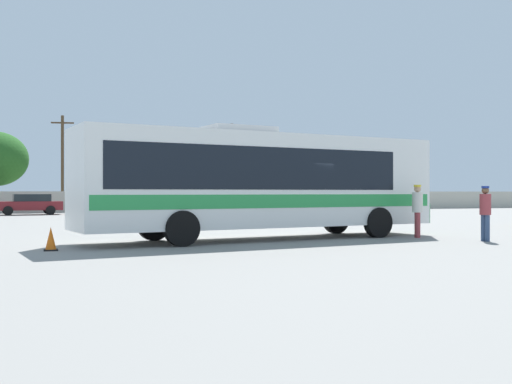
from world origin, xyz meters
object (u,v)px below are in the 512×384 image
at_px(parked_car_second_maroon, 29,204).
at_px(roadside_tree_midleft, 123,154).
at_px(attendant_by_bus_door, 417,208).
at_px(coach_bus_white_green, 260,180).
at_px(passenger_waiting_on_apron, 485,210).
at_px(traffic_cone_on_apron, 51,239).
at_px(utility_pole_near, 232,165).
at_px(utility_pole_far, 62,161).

xyz_separation_m(parked_car_second_maroon, roadside_tree_midleft, (7.75, 9.80, 4.17)).
height_order(attendant_by_bus_door, parked_car_second_maroon, attendant_by_bus_door).
bearing_deg(parked_car_second_maroon, coach_bus_white_green, -74.33).
bearing_deg(passenger_waiting_on_apron, roadside_tree_midleft, 98.80).
xyz_separation_m(attendant_by_bus_door, traffic_cone_on_apron, (-11.97, -0.58, -0.73)).
bearing_deg(utility_pole_near, roadside_tree_midleft, 155.73).
bearing_deg(utility_pole_far, coach_bus_white_green, -81.68).
height_order(utility_pole_near, utility_pole_far, utility_pole_far).
relative_size(passenger_waiting_on_apron, utility_pole_far, 0.23).
bearing_deg(coach_bus_white_green, utility_pole_far, 98.32).
bearing_deg(roadside_tree_midleft, coach_bus_white_green, -90.69).
bearing_deg(parked_car_second_maroon, attendant_by_bus_door, -65.04).
bearing_deg(roadside_tree_midleft, attendant_by_bus_door, -82.43).
bearing_deg(coach_bus_white_green, roadside_tree_midleft, 89.31).
height_order(attendant_by_bus_door, roadside_tree_midleft, roadside_tree_midleft).
bearing_deg(traffic_cone_on_apron, passenger_waiting_on_apron, -6.37).
distance_m(utility_pole_far, roadside_tree_midleft, 6.00).
xyz_separation_m(attendant_by_bus_door, parked_car_second_maroon, (-12.68, 27.24, -0.27)).
relative_size(attendant_by_bus_door, traffic_cone_on_apron, 2.85).
bearing_deg(traffic_cone_on_apron, parked_car_second_maroon, 91.46).
relative_size(passenger_waiting_on_apron, traffic_cone_on_apron, 2.75).
distance_m(utility_pole_near, utility_pole_far, 14.15).
xyz_separation_m(coach_bus_white_green, passenger_waiting_on_apron, (6.48, -3.17, -0.96)).
relative_size(utility_pole_near, utility_pole_far, 0.97).
bearing_deg(utility_pole_near, parked_car_second_maroon, -160.65).
bearing_deg(utility_pole_far, attendant_by_bus_door, -73.44).
distance_m(attendant_by_bus_door, utility_pole_far, 35.91).
distance_m(parked_car_second_maroon, utility_pole_far, 8.19).
bearing_deg(utility_pole_far, roadside_tree_midleft, 27.38).
relative_size(utility_pole_near, roadside_tree_midleft, 1.03).
xyz_separation_m(utility_pole_far, roadside_tree_midleft, (5.28, 2.73, 0.84)).
xyz_separation_m(roadside_tree_midleft, traffic_cone_on_apron, (-7.04, -37.61, -4.62)).
bearing_deg(attendant_by_bus_door, coach_bus_white_green, 168.09).
height_order(coach_bus_white_green, roadside_tree_midleft, roadside_tree_midleft).
height_order(parked_car_second_maroon, roadside_tree_midleft, roadside_tree_midleft).
bearing_deg(utility_pole_far, passenger_waiting_on_apron, -72.69).
bearing_deg(parked_car_second_maroon, roadside_tree_midleft, 51.64).
bearing_deg(passenger_waiting_on_apron, coach_bus_white_green, 153.94).
bearing_deg(utility_pole_near, coach_bus_white_green, -106.16).
bearing_deg(passenger_waiting_on_apron, parked_car_second_maroon, 115.24).
height_order(coach_bus_white_green, parked_car_second_maroon, coach_bus_white_green).
relative_size(utility_pole_far, roadside_tree_midleft, 1.07).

